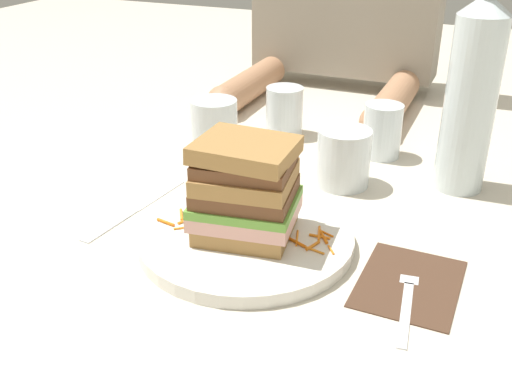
{
  "coord_description": "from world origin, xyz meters",
  "views": [
    {
      "loc": [
        0.27,
        -0.57,
        0.38
      ],
      "look_at": [
        0.01,
        0.03,
        0.06
      ],
      "focal_mm": 42.24,
      "sensor_mm": 36.0,
      "label": 1
    }
  ],
  "objects": [
    {
      "name": "ground_plane",
      "position": [
        0.0,
        0.0,
        0.0
      ],
      "size": [
        3.0,
        3.0,
        0.0
      ],
      "primitive_type": "plane",
      "color": "beige"
    },
    {
      "name": "main_plate",
      "position": [
        0.01,
        0.0,
        0.01
      ],
      "size": [
        0.26,
        0.26,
        0.02
      ],
      "primitive_type": "cylinder",
      "color": "white",
      "rests_on": "ground_plane"
    },
    {
      "name": "sandwich",
      "position": [
        0.01,
        0.0,
        0.07
      ],
      "size": [
        0.13,
        0.12,
        0.12
      ],
      "color": "#A87A42",
      "rests_on": "main_plate"
    },
    {
      "name": "carrot_shred_0",
      "position": [
        -0.09,
        -0.02,
        0.02
      ],
      "size": [
        0.03,
        0.01,
        0.0
      ],
      "primitive_type": "cylinder",
      "rotation": [
        0.0,
        1.57,
        2.95
      ],
      "color": "orange",
      "rests_on": "main_plate"
    },
    {
      "name": "carrot_shred_1",
      "position": [
        -0.06,
        0.0,
        0.02
      ],
      "size": [
        0.02,
        0.03,
        0.0
      ],
      "primitive_type": "cylinder",
      "rotation": [
        0.0,
        1.57,
        4.33
      ],
      "color": "orange",
      "rests_on": "main_plate"
    },
    {
      "name": "carrot_shred_2",
      "position": [
        -0.06,
        0.01,
        0.02
      ],
      "size": [
        0.02,
        0.02,
        0.0
      ],
      "primitive_type": "cylinder",
      "rotation": [
        0.0,
        1.57,
        5.47
      ],
      "color": "orange",
      "rests_on": "main_plate"
    },
    {
      "name": "carrot_shred_3",
      "position": [
        -0.08,
        0.01,
        0.02
      ],
      "size": [
        0.02,
        0.03,
        0.0
      ],
      "primitive_type": "cylinder",
      "rotation": [
        0.0,
        1.57,
        2.13
      ],
      "color": "orange",
      "rests_on": "main_plate"
    },
    {
      "name": "carrot_shred_4",
      "position": [
        -0.06,
        -0.02,
        0.02
      ],
      "size": [
        0.03,
        0.02,
        0.0
      ],
      "primitive_type": "cylinder",
      "rotation": [
        0.0,
        1.57,
        0.65
      ],
      "color": "orange",
      "rests_on": "main_plate"
    },
    {
      "name": "carrot_shred_5",
      "position": [
        0.1,
        0.02,
        0.02
      ],
      "size": [
        0.02,
        0.03,
        0.0
      ],
      "primitive_type": "cylinder",
      "rotation": [
        0.0,
        1.57,
        5.29
      ],
      "color": "orange",
      "rests_on": "main_plate"
    },
    {
      "name": "carrot_shred_6",
      "position": [
        0.1,
        0.03,
        0.02
      ],
      "size": [
        0.02,
        0.01,
        0.0
      ],
      "primitive_type": "cylinder",
      "rotation": [
        0.0,
        1.57,
        5.89
      ],
      "color": "orange",
      "rests_on": "main_plate"
    },
    {
      "name": "carrot_shred_7",
      "position": [
        0.1,
        0.03,
        0.02
      ],
      "size": [
        0.01,
        0.03,
        0.0
      ],
      "primitive_type": "cylinder",
      "rotation": [
        0.0,
        1.57,
        5.0
      ],
      "color": "orange",
      "rests_on": "main_plate"
    },
    {
      "name": "carrot_shred_8",
      "position": [
        0.1,
        0.0,
        0.02
      ],
      "size": [
        0.01,
        0.02,
        0.0
      ],
      "primitive_type": "cylinder",
      "rotation": [
        0.0,
        1.57,
        1.22
      ],
      "color": "orange",
      "rests_on": "main_plate"
    },
    {
      "name": "carrot_shred_9",
      "position": [
        0.1,
        -0.01,
        0.02
      ],
      "size": [
        0.03,
        0.01,
        0.0
      ],
      "primitive_type": "cylinder",
      "rotation": [
        0.0,
        1.57,
        6.06
      ],
      "color": "orange",
      "rests_on": "main_plate"
    },
    {
      "name": "carrot_shred_10",
      "position": [
        0.1,
        0.02,
        0.02
      ],
      "size": [
        0.03,
        0.0,
        0.0
      ],
      "primitive_type": "cylinder",
      "rotation": [
        0.0,
        1.57,
        0.05
      ],
      "color": "orange",
      "rests_on": "main_plate"
    },
    {
      "name": "carrot_shred_11",
      "position": [
        0.12,
        0.0,
        0.02
      ],
      "size": [
        0.01,
        0.02,
        0.0
      ],
      "primitive_type": "cylinder",
      "rotation": [
        0.0,
        1.57,
        5.34
      ],
      "color": "orange",
      "rests_on": "main_plate"
    },
    {
      "name": "carrot_shred_12",
      "position": [
        0.08,
        0.0,
        0.02
      ],
      "size": [
        0.03,
        0.02,
        0.0
      ],
      "primitive_type": "cylinder",
      "rotation": [
        0.0,
        1.57,
        5.87
      ],
      "color": "orange",
      "rests_on": "main_plate"
    },
    {
      "name": "carrot_shred_13",
      "position": [
        0.07,
        0.01,
        0.02
      ],
      "size": [
        0.01,
        0.03,
        0.0
      ],
      "primitive_type": "cylinder",
      "rotation": [
        0.0,
        1.57,
        5.0
      ],
      "color": "orange",
      "rests_on": "main_plate"
    },
    {
      "name": "napkin_dark",
      "position": [
        0.21,
        -0.01,
        0.0
      ],
      "size": [
        0.11,
        0.14,
        0.0
      ],
      "primitive_type": "cube",
      "rotation": [
        0.0,
        0.0,
        -0.03
      ],
      "color": "#4C3323",
      "rests_on": "ground_plane"
    },
    {
      "name": "fork",
      "position": [
        0.21,
        -0.03,
        0.0
      ],
      "size": [
        0.03,
        0.17,
        0.0
      ],
      "color": "silver",
      "rests_on": "napkin_dark"
    },
    {
      "name": "knife",
      "position": [
        -0.16,
        0.02,
        0.0
      ],
      "size": [
        0.04,
        0.2,
        0.0
      ],
      "color": "silver",
      "rests_on": "ground_plane"
    },
    {
      "name": "juice_glass",
      "position": [
        0.07,
        0.21,
        0.04
      ],
      "size": [
        0.08,
        0.08,
        0.08
      ],
      "color": "white",
      "rests_on": "ground_plane"
    },
    {
      "name": "water_bottle",
      "position": [
        0.23,
        0.27,
        0.14
      ],
      "size": [
        0.07,
        0.07,
        0.31
      ],
      "color": "silver",
      "rests_on": "ground_plane"
    },
    {
      "name": "empty_tumbler_0",
      "position": [
        -0.08,
        0.37,
        0.04
      ],
      "size": [
        0.06,
        0.06,
        0.08
      ],
      "primitive_type": "cylinder",
      "color": "silver",
      "rests_on": "ground_plane"
    },
    {
      "name": "empty_tumbler_1",
      "position": [
        -0.15,
        0.25,
        0.04
      ],
      "size": [
        0.07,
        0.07,
        0.09
      ],
      "primitive_type": "cylinder",
      "color": "silver",
      "rests_on": "ground_plane"
    },
    {
      "name": "empty_tumbler_2",
      "position": [
        0.1,
        0.34,
        0.04
      ],
      "size": [
        0.06,
        0.06,
        0.09
      ],
      "primitive_type": "cylinder",
      "color": "silver",
      "rests_on": "ground_plane"
    }
  ]
}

